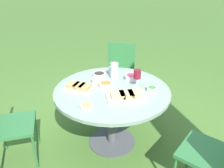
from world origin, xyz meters
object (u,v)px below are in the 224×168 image
object	(u,v)px
dining_table	(112,98)
chair_near_left	(4,121)
chair_far_back	(121,67)
water_pitcher	(114,71)
chair_near_right	(218,150)
wine_glass	(137,75)

from	to	relation	value
dining_table	chair_near_left	size ratio (longest dim) A/B	1.42
chair_far_back	water_pitcher	distance (m)	0.95
chair_near_right	dining_table	bearing A→B (deg)	-83.25
water_pitcher	wine_glass	xyz separation A→B (m)	(-0.02, 0.34, 0.05)
chair_near_right	chair_far_back	size ratio (longest dim) A/B	1.00
water_pitcher	wine_glass	bearing A→B (deg)	92.58
dining_table	wine_glass	world-z (taller)	wine_glass
chair_near_left	wine_glass	distance (m)	1.46
chair_near_left	chair_far_back	bearing A→B (deg)	-174.84
water_pitcher	wine_glass	distance (m)	0.34
chair_near_right	water_pitcher	bearing A→B (deg)	-93.85
chair_near_right	wine_glass	bearing A→B (deg)	-96.03
chair_near_left	chair_near_right	bearing A→B (deg)	123.41
chair_near_left	wine_glass	world-z (taller)	wine_glass
chair_near_right	chair_far_back	xyz separation A→B (m)	(-0.79, -1.87, 0.00)
chair_near_left	chair_near_right	xyz separation A→B (m)	(-1.12, 1.70, 0.00)
chair_near_left	wine_glass	xyz separation A→B (m)	(-1.22, 0.72, 0.35)
dining_table	chair_near_right	distance (m)	1.14
dining_table	chair_near_left	distance (m)	1.14
water_pitcher	dining_table	bearing A→B (deg)	39.92
chair_near_right	chair_far_back	world-z (taller)	same
chair_near_left	chair_near_right	size ratio (longest dim) A/B	1.00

